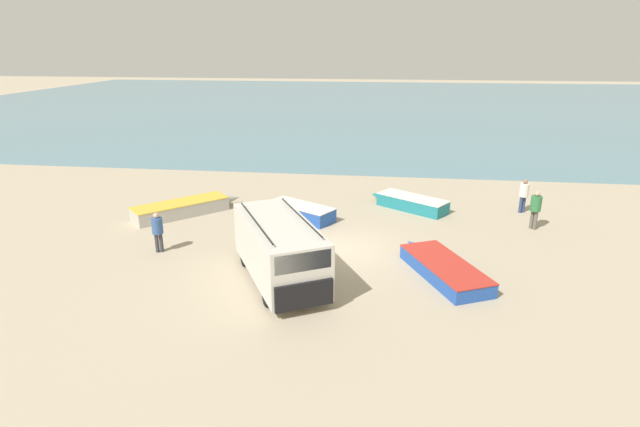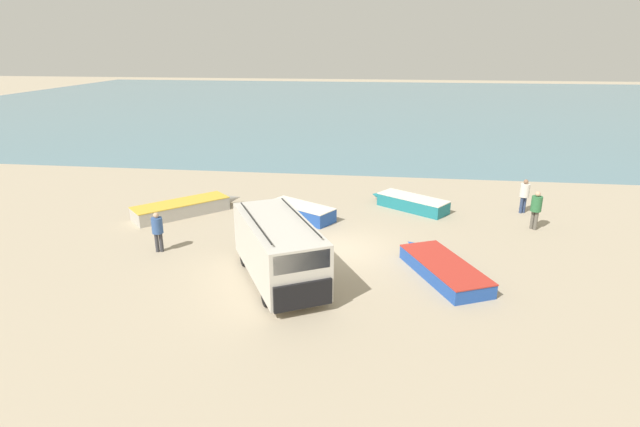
{
  "view_description": "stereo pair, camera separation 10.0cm",
  "coord_description": "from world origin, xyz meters",
  "px_view_note": "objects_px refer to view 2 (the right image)",
  "views": [
    {
      "loc": [
        1.51,
        -18.81,
        8.03
      ],
      "look_at": [
        -1.11,
        1.48,
        1.0
      ],
      "focal_mm": 28.0,
      "sensor_mm": 36.0,
      "label": 1
    },
    {
      "loc": [
        1.61,
        -18.8,
        8.03
      ],
      "look_at": [
        -1.11,
        1.48,
        1.0
      ],
      "focal_mm": 28.0,
      "sensor_mm": 36.0,
      "label": 2
    }
  ],
  "objects_px": {
    "fishing_rowboat_0": "(410,203)",
    "fishing_rowboat_1": "(442,268)",
    "fishing_rowboat_3": "(185,208)",
    "fishing_rowboat_2": "(298,211)",
    "fisherman_0": "(157,229)",
    "fisherman_2": "(536,207)",
    "parked_van": "(279,248)",
    "fisherman_1": "(524,193)"
  },
  "relations": [
    {
      "from": "fishing_rowboat_0",
      "to": "fishing_rowboat_1",
      "type": "height_order",
      "value": "fishing_rowboat_0"
    },
    {
      "from": "fishing_rowboat_0",
      "to": "fishing_rowboat_3",
      "type": "xyz_separation_m",
      "value": [
        -10.99,
        -2.3,
        0.0
      ]
    },
    {
      "from": "fishing_rowboat_2",
      "to": "fishing_rowboat_3",
      "type": "distance_m",
      "value": 5.6
    },
    {
      "from": "fishing_rowboat_3",
      "to": "fisherman_0",
      "type": "height_order",
      "value": "fisherman_0"
    },
    {
      "from": "fishing_rowboat_2",
      "to": "fisherman_2",
      "type": "relative_size",
      "value": 2.24
    },
    {
      "from": "parked_van",
      "to": "fishing_rowboat_0",
      "type": "relative_size",
      "value": 1.38
    },
    {
      "from": "fishing_rowboat_0",
      "to": "fishing_rowboat_3",
      "type": "distance_m",
      "value": 11.23
    },
    {
      "from": "fishing_rowboat_1",
      "to": "fisherman_1",
      "type": "bearing_deg",
      "value": -55.79
    },
    {
      "from": "fishing_rowboat_1",
      "to": "fishing_rowboat_3",
      "type": "distance_m",
      "value": 13.03
    },
    {
      "from": "fishing_rowboat_1",
      "to": "fisherman_2",
      "type": "height_order",
      "value": "fisherman_2"
    },
    {
      "from": "fishing_rowboat_2",
      "to": "fisherman_0",
      "type": "height_order",
      "value": "fisherman_0"
    },
    {
      "from": "parked_van",
      "to": "fishing_rowboat_2",
      "type": "relative_size",
      "value": 1.42
    },
    {
      "from": "parked_van",
      "to": "fisherman_0",
      "type": "relative_size",
      "value": 3.41
    },
    {
      "from": "fishing_rowboat_3",
      "to": "fisherman_2",
      "type": "bearing_deg",
      "value": -44.55
    },
    {
      "from": "fisherman_1",
      "to": "parked_van",
      "type": "bearing_deg",
      "value": 105.46
    },
    {
      "from": "parked_van",
      "to": "fisherman_2",
      "type": "distance_m",
      "value": 12.25
    },
    {
      "from": "fishing_rowboat_1",
      "to": "fisherman_2",
      "type": "relative_size",
      "value": 2.75
    },
    {
      "from": "fishing_rowboat_0",
      "to": "fisherman_1",
      "type": "bearing_deg",
      "value": -144.58
    },
    {
      "from": "fishing_rowboat_0",
      "to": "fishing_rowboat_2",
      "type": "xyz_separation_m",
      "value": [
        -5.39,
        -2.09,
        0.01
      ]
    },
    {
      "from": "fishing_rowboat_0",
      "to": "fisherman_2",
      "type": "distance_m",
      "value": 5.95
    },
    {
      "from": "fisherman_0",
      "to": "fisherman_2",
      "type": "bearing_deg",
      "value": 88.65
    },
    {
      "from": "fishing_rowboat_1",
      "to": "fisherman_2",
      "type": "distance_m",
      "value": 7.1
    },
    {
      "from": "fisherman_2",
      "to": "fisherman_1",
      "type": "bearing_deg",
      "value": -131.21
    },
    {
      "from": "fishing_rowboat_0",
      "to": "fishing_rowboat_1",
      "type": "relative_size",
      "value": 0.83
    },
    {
      "from": "fishing_rowboat_0",
      "to": "fisherman_0",
      "type": "bearing_deg",
      "value": 68.48
    },
    {
      "from": "fishing_rowboat_0",
      "to": "parked_van",
      "type": "bearing_deg",
      "value": 95.3
    },
    {
      "from": "parked_van",
      "to": "fishing_rowboat_3",
      "type": "distance_m",
      "value": 8.95
    },
    {
      "from": "parked_van",
      "to": "fishing_rowboat_0",
      "type": "distance_m",
      "value": 10.09
    },
    {
      "from": "fishing_rowboat_0",
      "to": "fishing_rowboat_2",
      "type": "height_order",
      "value": "fishing_rowboat_2"
    },
    {
      "from": "fishing_rowboat_1",
      "to": "fisherman_0",
      "type": "relative_size",
      "value": 2.95
    },
    {
      "from": "fishing_rowboat_3",
      "to": "fisherman_2",
      "type": "xyz_separation_m",
      "value": [
        16.45,
        0.06,
        0.74
      ]
    },
    {
      "from": "fishing_rowboat_1",
      "to": "fishing_rowboat_2",
      "type": "xyz_separation_m",
      "value": [
        -6.29,
        5.53,
        0.07
      ]
    },
    {
      "from": "fishing_rowboat_3",
      "to": "fisherman_0",
      "type": "distance_m",
      "value": 4.73
    },
    {
      "from": "parked_van",
      "to": "fishing_rowboat_3",
      "type": "bearing_deg",
      "value": -164.88
    },
    {
      "from": "fishing_rowboat_2",
      "to": "fisherman_2",
      "type": "height_order",
      "value": "fisherman_2"
    },
    {
      "from": "fishing_rowboat_3",
      "to": "fisherman_0",
      "type": "xyz_separation_m",
      "value": [
        0.76,
        -4.62,
        0.66
      ]
    },
    {
      "from": "fishing_rowboat_1",
      "to": "fisherman_2",
      "type": "xyz_separation_m",
      "value": [
        4.56,
        5.38,
        0.8
      ]
    },
    {
      "from": "fishing_rowboat_1",
      "to": "fisherman_0",
      "type": "xyz_separation_m",
      "value": [
        -11.13,
        0.7,
        0.72
      ]
    },
    {
      "from": "fishing_rowboat_0",
      "to": "fishing_rowboat_3",
      "type": "height_order",
      "value": "fishing_rowboat_3"
    },
    {
      "from": "fishing_rowboat_2",
      "to": "fisherman_1",
      "type": "xyz_separation_m",
      "value": [
        10.93,
        2.19,
        0.68
      ]
    },
    {
      "from": "fisherman_0",
      "to": "fisherman_2",
      "type": "xyz_separation_m",
      "value": [
        15.69,
        4.69,
        0.07
      ]
    },
    {
      "from": "parked_van",
      "to": "fisherman_0",
      "type": "distance_m",
      "value": 5.66
    }
  ]
}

